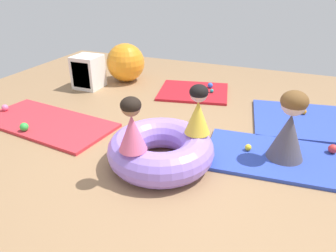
% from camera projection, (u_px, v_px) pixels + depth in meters
% --- Properties ---
extents(ground_plane, '(8.00, 8.00, 0.00)m').
position_uv_depth(ground_plane, '(164.00, 159.00, 3.45)').
color(ground_plane, '#93704C').
extents(gym_mat_far_right, '(1.30, 1.18, 0.04)m').
position_uv_depth(gym_mat_far_right, '(193.00, 92.00, 5.31)').
color(gym_mat_far_right, '#B21923').
rests_on(gym_mat_far_right, ground).
extents(gym_mat_front, '(1.93, 1.06, 0.04)m').
position_uv_depth(gym_mat_front, '(47.00, 123.00, 4.22)').
color(gym_mat_front, red).
rests_on(gym_mat_front, ground).
extents(gym_mat_center_rear, '(1.62, 1.42, 0.04)m').
position_uv_depth(gym_mat_center_rear, '(308.00, 121.00, 4.28)').
color(gym_mat_center_rear, '#2D47B7').
rests_on(gym_mat_center_rear, ground).
extents(gym_mat_near_left, '(1.74, 1.04, 0.04)m').
position_uv_depth(gym_mat_near_left, '(284.00, 158.00, 3.43)').
color(gym_mat_near_left, '#2D47B7').
rests_on(gym_mat_near_left, ground).
extents(inflatable_cushion, '(1.12, 1.12, 0.35)m').
position_uv_depth(inflatable_cushion, '(161.00, 150.00, 3.29)').
color(inflatable_cushion, '#9975EA').
rests_on(inflatable_cushion, ground).
extents(child_in_pink, '(0.37, 0.37, 0.53)m').
position_uv_depth(child_in_pink, '(132.00, 125.00, 2.85)').
color(child_in_pink, '#E5608E').
rests_on(child_in_pink, inflatable_cushion).
extents(child_in_yellow, '(0.33, 0.33, 0.52)m').
position_uv_depth(child_in_yellow, '(198.00, 110.00, 3.15)').
color(child_in_yellow, yellow).
rests_on(child_in_yellow, inflatable_cushion).
extents(adult_seated, '(0.45, 0.45, 0.76)m').
position_uv_depth(adult_seated, '(290.00, 127.00, 3.26)').
color(adult_seated, '#4C4751').
rests_on(adult_seated, gym_mat_near_left).
extents(play_ball_orange, '(0.08, 0.08, 0.08)m').
position_uv_depth(play_ball_orange, '(304.00, 112.00, 4.41)').
color(play_ball_orange, orange).
rests_on(play_ball_orange, gym_mat_center_rear).
extents(play_ball_pink, '(0.09, 0.09, 0.09)m').
position_uv_depth(play_ball_pink, '(5.00, 108.00, 4.52)').
color(play_ball_pink, pink).
rests_on(play_ball_pink, gym_mat_front).
extents(play_ball_teal, '(0.06, 0.06, 0.06)m').
position_uv_depth(play_ball_teal, '(212.00, 91.00, 5.20)').
color(play_ball_teal, teal).
rests_on(play_ball_teal, gym_mat_far_right).
extents(play_ball_green, '(0.11, 0.11, 0.11)m').
position_uv_depth(play_ball_green, '(24.00, 127.00, 3.95)').
color(play_ball_green, green).
rests_on(play_ball_green, gym_mat_front).
extents(play_ball_blue, '(0.09, 0.09, 0.09)m').
position_uv_depth(play_ball_blue, '(210.00, 85.00, 5.40)').
color(play_ball_blue, blue).
rests_on(play_ball_blue, gym_mat_far_right).
extents(play_ball_yellow, '(0.07, 0.07, 0.07)m').
position_uv_depth(play_ball_yellow, '(248.00, 147.00, 3.53)').
color(play_ball_yellow, yellow).
rests_on(play_ball_yellow, gym_mat_near_left).
extents(play_ball_red, '(0.10, 0.10, 0.10)m').
position_uv_depth(play_ball_red, '(333.00, 149.00, 3.47)').
color(play_ball_red, red).
rests_on(play_ball_red, gym_mat_near_left).
extents(play_ball_orange_second, '(0.08, 0.08, 0.08)m').
position_uv_depth(play_ball_orange_second, '(288.00, 130.00, 3.90)').
color(play_ball_orange_second, orange).
rests_on(play_ball_orange_second, gym_mat_center_rear).
extents(exercise_ball_large, '(0.69, 0.69, 0.69)m').
position_uv_depth(exercise_ball_large, '(126.00, 63.00, 5.74)').
color(exercise_ball_large, orange).
rests_on(exercise_ball_large, ground).
extents(storage_cube, '(0.44, 0.44, 0.56)m').
position_uv_depth(storage_cube, '(87.00, 72.00, 5.43)').
color(storage_cube, silver).
rests_on(storage_cube, ground).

